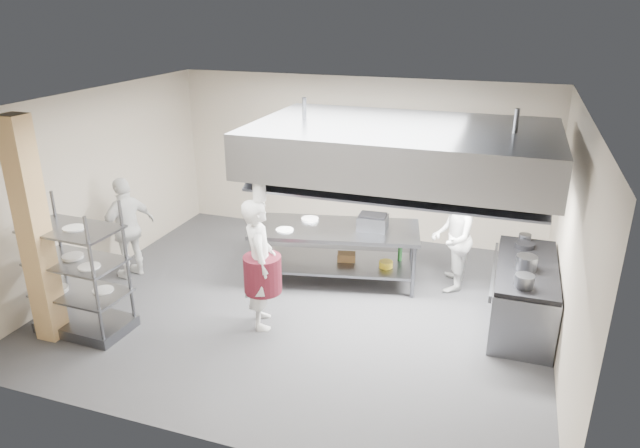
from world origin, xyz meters
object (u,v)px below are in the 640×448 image
(island, at_px, (335,254))
(pass_rack, at_px, (78,268))
(chef_line, at_px, (452,238))
(chef_head, at_px, (260,264))
(chef_plating, at_px, (128,228))
(cooking_range, at_px, (523,296))
(griddle, at_px, (373,223))
(stockpot, at_px, (526,263))

(island, bearing_deg, pass_rack, -149.35)
(island, height_order, chef_line, chef_line)
(chef_head, distance_m, chef_plating, 2.74)
(chef_head, relative_size, chef_plating, 1.10)
(pass_rack, relative_size, chef_plating, 1.10)
(island, relative_size, pass_rack, 1.43)
(cooking_range, bearing_deg, chef_head, -160.75)
(chef_line, height_order, chef_plating, chef_line)
(cooking_range, xyz_separation_m, chef_line, (-1.10, 0.77, 0.43))
(island, height_order, chef_head, chef_head)
(island, distance_m, pass_rack, 3.80)
(island, bearing_deg, griddle, 0.11)
(griddle, bearing_deg, cooking_range, -16.29)
(griddle, bearing_deg, chef_plating, -167.05)
(island, distance_m, cooking_range, 2.91)
(pass_rack, xyz_separation_m, griddle, (3.36, 2.67, 0.10))
(island, relative_size, cooking_range, 1.31)
(pass_rack, xyz_separation_m, chef_head, (2.23, 0.91, 0.00))
(island, xyz_separation_m, stockpot, (2.85, -0.60, 0.54))
(pass_rack, relative_size, chef_head, 1.00)
(chef_head, height_order, chef_line, chef_head)
(island, relative_size, stockpot, 9.60)
(island, relative_size, chef_head, 1.42)
(island, height_order, griddle, griddle)
(chef_head, bearing_deg, island, -46.25)
(pass_rack, height_order, chef_head, chef_head)
(stockpot, bearing_deg, chef_head, -163.08)
(stockpot, bearing_deg, chef_plating, -176.85)
(pass_rack, distance_m, chef_plating, 1.67)
(cooking_range, relative_size, chef_head, 1.08)
(chef_plating, relative_size, stockpot, 6.13)
(chef_head, distance_m, chef_line, 3.05)
(chef_plating, xyz_separation_m, griddle, (3.77, 1.05, 0.18))
(chef_line, bearing_deg, stockpot, 47.50)
(chef_plating, bearing_deg, chef_line, 123.10)
(stockpot, bearing_deg, griddle, 162.40)
(pass_rack, bearing_deg, chef_plating, 106.64)
(pass_rack, bearing_deg, griddle, 40.79)
(stockpot, bearing_deg, cooking_range, 79.62)
(island, relative_size, chef_line, 1.55)
(chef_head, xyz_separation_m, griddle, (1.13, 1.76, 0.10))
(cooking_range, distance_m, stockpot, 0.60)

